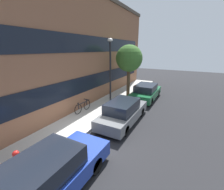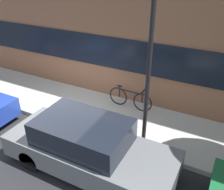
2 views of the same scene
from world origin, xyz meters
name	(u,v)px [view 2 (image 2 of 2)]	position (x,y,z in m)	size (l,w,h in m)	color
ground_plane	(55,125)	(0.00, 0.00, 0.00)	(56.00, 56.00, 0.00)	#232326
sidewalk_strip	(76,106)	(0.00, 1.16, 0.07)	(28.00, 2.33, 0.15)	#B2AFA8
parked_car_grey	(88,147)	(1.93, -1.05, 0.66)	(4.23, 1.61, 1.36)	slate
bicycle	(130,98)	(1.80, 1.83, 0.52)	(1.56, 0.44, 0.76)	black
lamp_post	(151,42)	(2.87, 0.31, 3.02)	(0.32, 0.32, 4.67)	black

